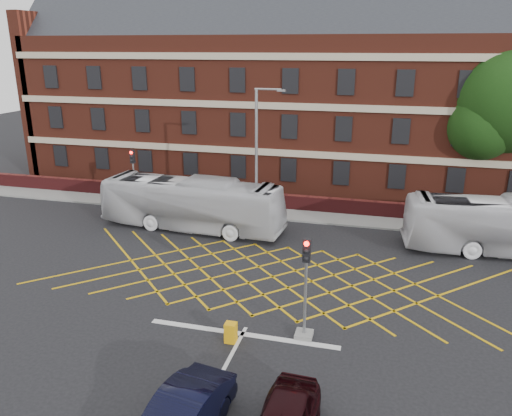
% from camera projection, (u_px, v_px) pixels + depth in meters
% --- Properties ---
extents(ground, '(120.00, 120.00, 0.00)m').
position_uv_depth(ground, '(263.00, 295.00, 23.62)').
color(ground, black).
rests_on(ground, ground).
extents(victorian_building, '(51.00, 12.17, 20.40)m').
position_uv_depth(victorian_building, '(331.00, 89.00, 41.34)').
color(victorian_building, maroon).
rests_on(victorian_building, ground).
extents(boundary_wall, '(56.00, 0.50, 1.10)m').
position_uv_depth(boundary_wall, '(308.00, 204.00, 35.39)').
color(boundary_wall, '#521617').
rests_on(boundary_wall, ground).
extents(far_pavement, '(60.00, 3.00, 0.12)m').
position_uv_depth(far_pavement, '(305.00, 215.00, 34.63)').
color(far_pavement, slate).
rests_on(far_pavement, ground).
extents(box_junction_hatching, '(8.22, 8.22, 0.02)m').
position_uv_depth(box_junction_hatching, '(273.00, 277.00, 25.45)').
color(box_junction_hatching, '#CC990C').
rests_on(box_junction_hatching, ground).
extents(stop_line, '(8.00, 0.30, 0.02)m').
position_uv_depth(stop_line, '(242.00, 334.00, 20.40)').
color(stop_line, silver).
rests_on(stop_line, ground).
extents(bus_left, '(12.08, 3.67, 3.32)m').
position_uv_depth(bus_left, '(192.00, 204.00, 31.72)').
color(bus_left, silver).
rests_on(bus_left, ground).
extents(bus_right, '(11.88, 3.77, 3.25)m').
position_uv_depth(bus_right, '(512.00, 226.00, 27.88)').
color(bus_right, silver).
rests_on(bus_right, ground).
extents(deciduous_tree, '(7.52, 7.24, 11.25)m').
position_uv_depth(deciduous_tree, '(505.00, 109.00, 34.20)').
color(deciduous_tree, black).
rests_on(deciduous_tree, ground).
extents(traffic_light_near, '(0.70, 0.70, 4.27)m').
position_uv_depth(traffic_light_near, '(305.00, 298.00, 19.66)').
color(traffic_light_near, slate).
rests_on(traffic_light_near, ground).
extents(traffic_light_far, '(0.70, 0.70, 4.27)m').
position_uv_depth(traffic_light_far, '(135.00, 185.00, 35.69)').
color(traffic_light_far, slate).
rests_on(traffic_light_far, ground).
extents(street_lamp, '(2.25, 1.00, 8.87)m').
position_uv_depth(street_lamp, '(257.00, 184.00, 31.07)').
color(street_lamp, slate).
rests_on(street_lamp, ground).
extents(direction_signs, '(1.10, 0.16, 2.20)m').
position_uv_depth(direction_signs, '(144.00, 184.00, 37.38)').
color(direction_signs, gray).
rests_on(direction_signs, ground).
extents(utility_cabinet, '(0.45, 0.40, 0.83)m').
position_uv_depth(utility_cabinet, '(231.00, 333.00, 19.75)').
color(utility_cabinet, '#EBA40D').
rests_on(utility_cabinet, ground).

